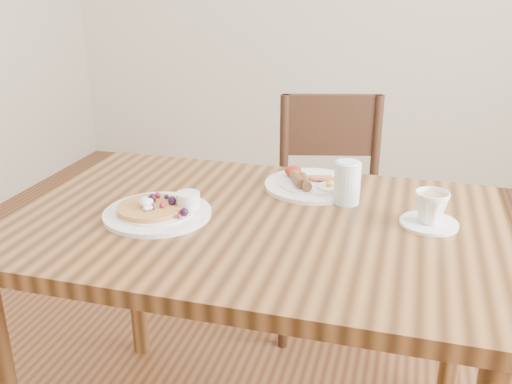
# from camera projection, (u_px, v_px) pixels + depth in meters

# --- Properties ---
(dining_table) EXTENTS (1.20, 0.80, 0.75)m
(dining_table) POSITION_uv_depth(u_px,v_px,m) (256.00, 253.00, 1.45)
(dining_table) COLOR brown
(dining_table) RESTS_ON ground
(chair_far) EXTENTS (0.51, 0.51, 0.88)m
(chair_far) POSITION_uv_depth(u_px,v_px,m) (331.00, 202.00, 2.19)
(chair_far) COLOR #321912
(chair_far) RESTS_ON ground
(pancake_plate) EXTENTS (0.27, 0.27, 0.06)m
(pancake_plate) POSITION_uv_depth(u_px,v_px,m) (159.00, 210.00, 1.43)
(pancake_plate) COLOR white
(pancake_plate) RESTS_ON dining_table
(breakfast_plate) EXTENTS (0.27, 0.27, 0.04)m
(breakfast_plate) POSITION_uv_depth(u_px,v_px,m) (311.00, 184.00, 1.61)
(breakfast_plate) COLOR white
(breakfast_plate) RESTS_ON dining_table
(teacup_saucer) EXTENTS (0.14, 0.14, 0.09)m
(teacup_saucer) POSITION_uv_depth(u_px,v_px,m) (430.00, 210.00, 1.37)
(teacup_saucer) COLOR white
(teacup_saucer) RESTS_ON dining_table
(water_glass) EXTENTS (0.07, 0.07, 0.11)m
(water_glass) POSITION_uv_depth(u_px,v_px,m) (347.00, 183.00, 1.49)
(water_glass) COLOR silver
(water_glass) RESTS_ON dining_table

